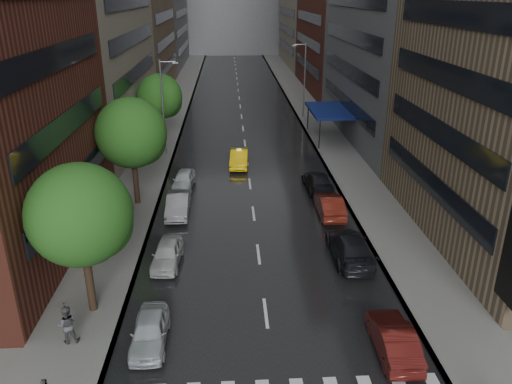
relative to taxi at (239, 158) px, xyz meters
The scene contains 14 objects.
ground 26.63m from the taxi, 88.33° to the right, with size 220.00×220.00×0.00m, color gray.
road 23.42m from the taxi, 88.11° to the left, with size 14.00×140.00×0.01m, color black.
sidewalk_left 24.81m from the taxi, 109.37° to the left, with size 4.00×140.00×0.15m, color gray.
sidewalk_right 25.36m from the taxi, 67.33° to the left, with size 4.00×140.00×0.15m, color gray.
tree_near 23.78m from the taxi, 109.60° to the right, with size 4.88×4.88×7.77m.
tree_mid 12.47m from the taxi, 132.80° to the right, with size 5.07×5.07×8.08m.
tree_far 11.68m from the taxi, 135.99° to the left, with size 4.57×4.57×7.28m.
taxi is the anchor object (origin of this frame).
parked_cars_left 14.84m from the taxi, 108.17° to the right, with size 1.94×23.45×1.46m.
parked_cars_right 15.90m from the taxi, 67.15° to the right, with size 2.24×24.18×1.58m.
ped_black_umbrella 25.84m from the taxi, 108.69° to the right, with size 1.00×0.98×2.09m.
street_lamp_left 8.77m from the taxi, 153.96° to the left, with size 1.74×0.22×9.00m.
street_lamp_right 20.68m from the taxi, 65.21° to the left, with size 1.74×0.22×9.00m.
awning 13.09m from the taxi, 40.71° to the left, with size 4.00×8.00×3.12m.
Camera 1 is at (-1.64, -16.73, 14.91)m, focal length 35.00 mm.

